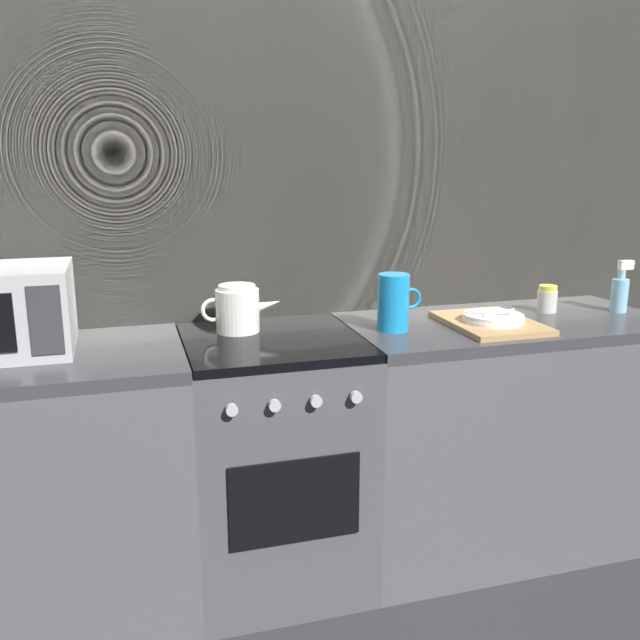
{
  "coord_description": "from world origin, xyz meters",
  "views": [
    {
      "loc": [
        -0.47,
        -2.19,
        1.51
      ],
      "look_at": [
        0.17,
        0.0,
        0.95
      ],
      "focal_mm": 38.42,
      "sensor_mm": 36.0,
      "label": 1
    }
  ],
  "objects_px": {
    "dish_pile": "(491,321)",
    "spray_bottle": "(620,292)",
    "spice_jar": "(547,299)",
    "stove_unit": "(274,461)",
    "pitcher": "(394,302)",
    "kettle": "(238,309)"
  },
  "relations": [
    {
      "from": "spice_jar",
      "to": "spray_bottle",
      "type": "xyz_separation_m",
      "value": [
        0.27,
        -0.08,
        0.03
      ]
    },
    {
      "from": "kettle",
      "to": "pitcher",
      "type": "height_order",
      "value": "pitcher"
    },
    {
      "from": "kettle",
      "to": "spice_jar",
      "type": "height_order",
      "value": "kettle"
    },
    {
      "from": "stove_unit",
      "to": "spice_jar",
      "type": "relative_size",
      "value": 8.57
    },
    {
      "from": "dish_pile",
      "to": "spice_jar",
      "type": "relative_size",
      "value": 3.81
    },
    {
      "from": "stove_unit",
      "to": "dish_pile",
      "type": "xyz_separation_m",
      "value": [
        0.79,
        -0.07,
        0.47
      ]
    },
    {
      "from": "spice_jar",
      "to": "pitcher",
      "type": "bearing_deg",
      "value": -171.96
    },
    {
      "from": "stove_unit",
      "to": "kettle",
      "type": "relative_size",
      "value": 3.16
    },
    {
      "from": "dish_pile",
      "to": "spice_jar",
      "type": "height_order",
      "value": "spice_jar"
    },
    {
      "from": "stove_unit",
      "to": "spray_bottle",
      "type": "distance_m",
      "value": 1.49
    },
    {
      "from": "stove_unit",
      "to": "pitcher",
      "type": "xyz_separation_m",
      "value": [
        0.43,
        -0.02,
        0.55
      ]
    },
    {
      "from": "dish_pile",
      "to": "pitcher",
      "type": "bearing_deg",
      "value": 172.66
    },
    {
      "from": "pitcher",
      "to": "dish_pile",
      "type": "height_order",
      "value": "pitcher"
    },
    {
      "from": "pitcher",
      "to": "dish_pile",
      "type": "bearing_deg",
      "value": -7.34
    },
    {
      "from": "kettle",
      "to": "spray_bottle",
      "type": "xyz_separation_m",
      "value": [
        1.49,
        -0.12,
        -0.0
      ]
    },
    {
      "from": "dish_pile",
      "to": "stove_unit",
      "type": "bearing_deg",
      "value": 175.31
    },
    {
      "from": "stove_unit",
      "to": "spice_jar",
      "type": "xyz_separation_m",
      "value": [
        1.12,
        0.08,
        0.5
      ]
    },
    {
      "from": "dish_pile",
      "to": "spray_bottle",
      "type": "bearing_deg",
      "value": 6.18
    },
    {
      "from": "spice_jar",
      "to": "spray_bottle",
      "type": "distance_m",
      "value": 0.29
    },
    {
      "from": "pitcher",
      "to": "dish_pile",
      "type": "distance_m",
      "value": 0.37
    },
    {
      "from": "dish_pile",
      "to": "spray_bottle",
      "type": "relative_size",
      "value": 1.97
    },
    {
      "from": "kettle",
      "to": "pitcher",
      "type": "relative_size",
      "value": 1.42
    }
  ]
}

